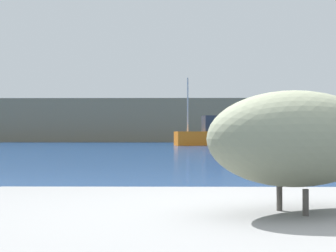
{
  "coord_description": "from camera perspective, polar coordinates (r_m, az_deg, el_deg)",
  "views": [
    {
      "loc": [
        -0.62,
        -2.53,
        0.96
      ],
      "look_at": [
        -0.82,
        12.51,
        1.21
      ],
      "focal_mm": 52.46,
      "sensor_mm": 36.0,
      "label": 1
    }
  ],
  "objects": [
    {
      "name": "pelican",
      "position": [
        2.58,
        15.23,
        -1.22
      ],
      "size": [
        1.36,
        1.0,
        0.94
      ],
      "rotation": [
        0.0,
        0.0,
        0.52
      ],
      "color": "gray",
      "rests_on": "pier_dock"
    },
    {
      "name": "fishing_boat_orange",
      "position": [
        41.27,
        4.51,
        -1.08
      ],
      "size": [
        5.29,
        2.7,
        5.66
      ],
      "rotation": [
        0.0,
        0.0,
        3.35
      ],
      "color": "orange",
      "rests_on": "ground"
    },
    {
      "name": "hillside_backdrop",
      "position": [
        63.94,
        1.31,
        0.55
      ],
      "size": [
        140.0,
        11.6,
        5.26
      ],
      "primitive_type": "cube",
      "color": "#7F755B",
      "rests_on": "ground"
    }
  ]
}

